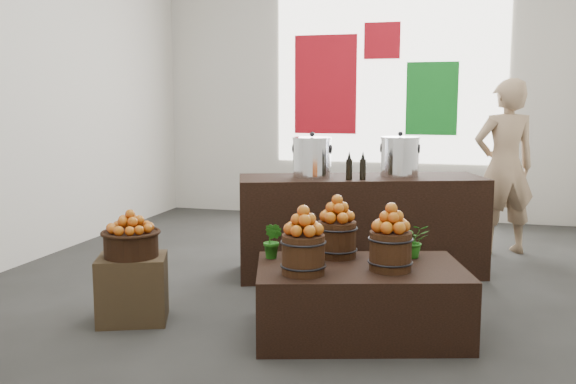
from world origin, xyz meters
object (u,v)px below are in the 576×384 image
(stock_pot_left, at_px, (312,158))
(wicker_basket, at_px, (131,244))
(counter, at_px, (360,226))
(display_table, at_px, (360,300))
(crate, at_px, (133,289))
(stock_pot_center, at_px, (400,158))
(shopper, at_px, (504,167))

(stock_pot_left, bearing_deg, wicker_basket, -121.44)
(wicker_basket, distance_m, counter, 2.33)
(display_table, bearing_deg, crate, 169.73)
(stock_pot_center, height_order, shopper, shopper)
(wicker_basket, distance_m, stock_pot_left, 2.01)
(counter, distance_m, stock_pot_left, 0.81)
(shopper, bearing_deg, crate, 24.79)
(display_table, relative_size, shopper, 0.77)
(counter, xyz_separation_m, stock_pot_center, (0.35, 0.12, 0.66))
(crate, bearing_deg, stock_pot_left, 58.56)
(wicker_basket, bearing_deg, display_table, 5.85)
(counter, bearing_deg, shopper, 23.23)
(display_table, bearing_deg, stock_pot_center, 70.87)
(crate, height_order, stock_pot_left, stock_pot_left)
(wicker_basket, xyz_separation_m, shopper, (2.83, 3.09, 0.36))
(display_table, relative_size, stock_pot_center, 4.07)
(crate, xyz_separation_m, stock_pot_center, (1.81, 1.94, 0.88))
(counter, bearing_deg, stock_pot_left, -180.00)
(wicker_basket, relative_size, counter, 0.17)
(display_table, bearing_deg, stock_pot_left, 99.36)
(counter, height_order, stock_pot_center, stock_pot_center)
(shopper, bearing_deg, stock_pot_left, 15.50)
(stock_pot_left, distance_m, shopper, 2.32)
(crate, xyz_separation_m, shopper, (2.83, 3.09, 0.70))
(display_table, height_order, stock_pot_left, stock_pot_left)
(wicker_basket, bearing_deg, stock_pot_center, 46.98)
(crate, height_order, display_table, same)
(wicker_basket, distance_m, stock_pot_center, 2.70)
(counter, bearing_deg, display_table, -100.68)
(crate, distance_m, stock_pot_left, 2.13)
(wicker_basket, xyz_separation_m, stock_pot_center, (1.81, 1.94, 0.53))
(stock_pot_center, bearing_deg, shopper, 48.25)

